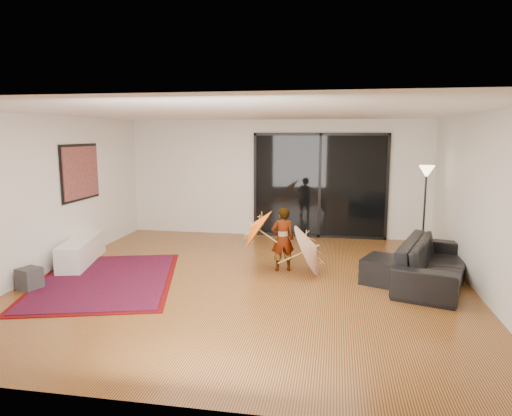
% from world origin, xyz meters
% --- Properties ---
extents(floor, '(7.00, 7.00, 0.00)m').
position_xyz_m(floor, '(0.00, 0.00, 0.00)').
color(floor, '#A26B2C').
rests_on(floor, ground).
extents(ceiling, '(7.00, 7.00, 0.00)m').
position_xyz_m(ceiling, '(0.00, 0.00, 2.70)').
color(ceiling, white).
rests_on(ceiling, wall_back).
extents(wall_back, '(7.00, 0.00, 7.00)m').
position_xyz_m(wall_back, '(0.00, 3.50, 1.35)').
color(wall_back, silver).
rests_on(wall_back, floor).
extents(wall_front, '(7.00, 0.00, 7.00)m').
position_xyz_m(wall_front, '(0.00, -3.50, 1.35)').
color(wall_front, silver).
rests_on(wall_front, floor).
extents(wall_left, '(0.00, 7.00, 7.00)m').
position_xyz_m(wall_left, '(-3.50, 0.00, 1.35)').
color(wall_left, silver).
rests_on(wall_left, floor).
extents(wall_right, '(0.00, 7.00, 7.00)m').
position_xyz_m(wall_right, '(3.50, 0.00, 1.35)').
color(wall_right, silver).
rests_on(wall_right, floor).
extents(sliding_door, '(3.06, 0.07, 2.40)m').
position_xyz_m(sliding_door, '(1.00, 3.47, 1.20)').
color(sliding_door, black).
rests_on(sliding_door, wall_back).
extents(painting, '(0.04, 1.28, 1.08)m').
position_xyz_m(painting, '(-3.46, 1.00, 1.65)').
color(painting, black).
rests_on(painting, wall_left).
extents(media_console, '(0.83, 1.75, 0.47)m').
position_xyz_m(media_console, '(-3.25, 0.53, 0.24)').
color(media_console, white).
rests_on(media_console, floor).
extents(speaker, '(0.37, 0.37, 0.34)m').
position_xyz_m(speaker, '(-3.25, -0.96, 0.17)').
color(speaker, '#424244').
rests_on(speaker, floor).
extents(persian_rug, '(2.87, 3.47, 0.02)m').
position_xyz_m(persian_rug, '(-2.31, -0.36, 0.01)').
color(persian_rug, '#5D0808').
rests_on(persian_rug, floor).
extents(sofa, '(1.59, 2.50, 0.68)m').
position_xyz_m(sofa, '(2.95, 0.47, 0.34)').
color(sofa, black).
rests_on(sofa, floor).
extents(ottoman, '(0.93, 0.93, 0.41)m').
position_xyz_m(ottoman, '(2.22, 0.34, 0.20)').
color(ottoman, black).
rests_on(ottoman, floor).
extents(floor_lamp, '(0.30, 0.30, 1.77)m').
position_xyz_m(floor_lamp, '(3.10, 2.30, 1.40)').
color(floor_lamp, black).
rests_on(floor_lamp, floor).
extents(child, '(0.47, 0.38, 1.13)m').
position_xyz_m(child, '(0.48, 0.71, 0.56)').
color(child, '#999999').
rests_on(child, floor).
extents(parasol_orange, '(0.59, 0.81, 0.87)m').
position_xyz_m(parasol_orange, '(-0.07, 0.66, 0.73)').
color(parasol_orange, '#FF660D').
rests_on(parasol_orange, child).
extents(parasol_white, '(0.59, 0.93, 0.96)m').
position_xyz_m(parasol_white, '(1.08, 0.56, 0.50)').
color(parasol_white, beige).
rests_on(parasol_white, floor).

